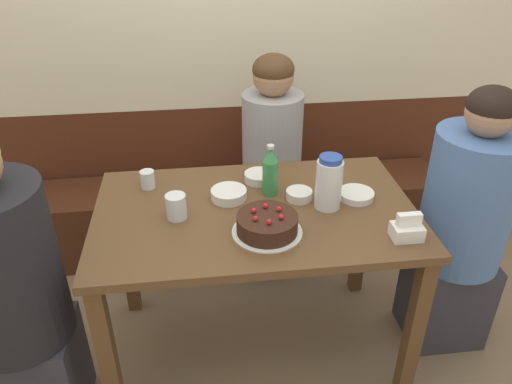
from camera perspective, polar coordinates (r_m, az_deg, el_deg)
name	(u,v)px	position (r m, az deg, el deg)	size (l,w,h in m)	color
ground_plane	(255,345)	(2.49, -0.07, -17.12)	(12.00, 12.00, 0.00)	#846B51
back_wall	(230,27)	(2.78, -2.94, 18.27)	(4.80, 0.04, 2.50)	#4C2314
bench_seat	(238,214)	(2.99, -2.07, -2.55)	(2.40, 0.38, 0.42)	#472314
dining_table	(255,231)	(2.05, -0.08, -4.52)	(1.28, 0.78, 0.77)	brown
birthday_cake	(267,224)	(1.84, 1.28, -3.72)	(0.26, 0.26, 0.09)	white
water_pitcher	(329,183)	(1.97, 8.32, 1.06)	(0.10, 0.10, 0.22)	white
soju_bottle	(270,171)	(2.05, 1.64, 2.42)	(0.07, 0.07, 0.22)	#388E4C
napkin_holder	(407,229)	(1.89, 16.90, -4.10)	(0.11, 0.08, 0.11)	white
bowl_soup_white	(259,177)	(2.18, 0.34, 1.73)	(0.13, 0.13, 0.04)	white
bowl_rice_small	(299,195)	(2.05, 4.95, -0.32)	(0.11, 0.11, 0.04)	white
bowl_side_dish	(356,195)	(2.10, 11.37, -0.32)	(0.15, 0.15, 0.03)	white
bowl_sauce_shallow	(229,194)	(2.05, -3.13, -0.24)	(0.15, 0.15, 0.04)	white
glass_water_tall	(176,207)	(1.94, -9.11, -1.65)	(0.08, 0.08, 0.10)	silver
glass_tumbler_short	(148,179)	(2.17, -12.28, 1.41)	(0.06, 0.06, 0.08)	silver
person_teal_shirt	(462,227)	(2.33, 22.47, -3.75)	(0.37, 0.37, 1.25)	#33333D
person_pale_blue_shirt	(272,173)	(2.67, 1.78, 2.17)	(0.31, 0.34, 1.21)	#33333D
person_grey_tee	(12,297)	(2.00, -26.11, -10.73)	(0.38, 0.38, 1.25)	#33333D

